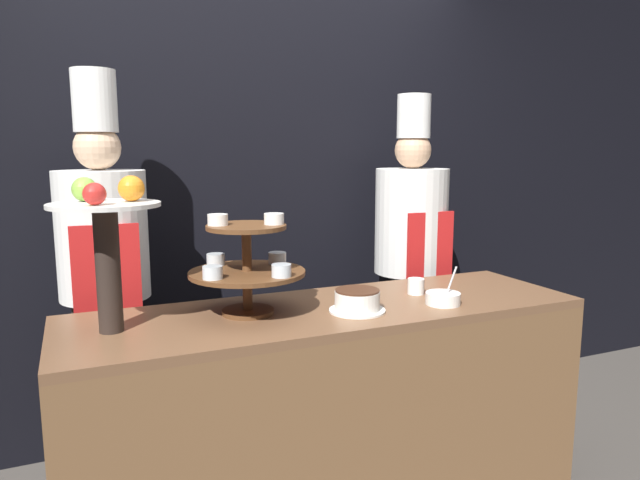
{
  "coord_description": "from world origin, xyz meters",
  "views": [
    {
      "loc": [
        -0.89,
        -1.65,
        1.51
      ],
      "look_at": [
        0.0,
        0.4,
        1.15
      ],
      "focal_mm": 32.0,
      "sensor_mm": 36.0,
      "label": 1
    }
  ],
  "objects_px": {
    "chef_left": "(105,271)",
    "cup_white": "(416,286)",
    "fruit_pedestal": "(107,231)",
    "cake_round": "(357,301)",
    "serving_bowl_near": "(443,298)",
    "chef_center_left": "(411,251)",
    "tiered_stand": "(247,262)"
  },
  "relations": [
    {
      "from": "chef_left",
      "to": "cup_white",
      "type": "bearing_deg",
      "value": -25.22
    },
    {
      "from": "fruit_pedestal",
      "to": "cake_round",
      "type": "bearing_deg",
      "value": -7.73
    },
    {
      "from": "serving_bowl_near",
      "to": "chef_left",
      "type": "xyz_separation_m",
      "value": [
        -1.22,
        0.75,
        0.07
      ]
    },
    {
      "from": "chef_center_left",
      "to": "cake_round",
      "type": "bearing_deg",
      "value": -134.0
    },
    {
      "from": "cake_round",
      "to": "serving_bowl_near",
      "type": "distance_m",
      "value": 0.36
    },
    {
      "from": "cup_white",
      "to": "cake_round",
      "type": "bearing_deg",
      "value": -158.46
    },
    {
      "from": "tiered_stand",
      "to": "fruit_pedestal",
      "type": "relative_size",
      "value": 0.83
    },
    {
      "from": "cup_white",
      "to": "fruit_pedestal",
      "type": "bearing_deg",
      "value": -179.04
    },
    {
      "from": "tiered_stand",
      "to": "chef_center_left",
      "type": "xyz_separation_m",
      "value": [
        1.07,
        0.57,
        -0.12
      ]
    },
    {
      "from": "cup_white",
      "to": "serving_bowl_near",
      "type": "height_order",
      "value": "serving_bowl_near"
    },
    {
      "from": "chef_center_left",
      "to": "fruit_pedestal",
      "type": "bearing_deg",
      "value": -159.18
    },
    {
      "from": "cake_round",
      "to": "cup_white",
      "type": "distance_m",
      "value": 0.38
    },
    {
      "from": "cup_white",
      "to": "chef_left",
      "type": "distance_m",
      "value": 1.33
    },
    {
      "from": "fruit_pedestal",
      "to": "cake_round",
      "type": "relative_size",
      "value": 2.44
    },
    {
      "from": "serving_bowl_near",
      "to": "chef_center_left",
      "type": "xyz_separation_m",
      "value": [
        0.32,
        0.75,
        0.05
      ]
    },
    {
      "from": "fruit_pedestal",
      "to": "tiered_stand",
      "type": "bearing_deg",
      "value": 2.34
    },
    {
      "from": "serving_bowl_near",
      "to": "chef_left",
      "type": "height_order",
      "value": "chef_left"
    },
    {
      "from": "fruit_pedestal",
      "to": "cup_white",
      "type": "bearing_deg",
      "value": 0.96
    },
    {
      "from": "tiered_stand",
      "to": "chef_center_left",
      "type": "bearing_deg",
      "value": 28.01
    },
    {
      "from": "tiered_stand",
      "to": "cake_round",
      "type": "distance_m",
      "value": 0.44
    },
    {
      "from": "fruit_pedestal",
      "to": "cup_white",
      "type": "xyz_separation_m",
      "value": [
        1.22,
        0.02,
        -0.31
      ]
    },
    {
      "from": "cup_white",
      "to": "serving_bowl_near",
      "type": "bearing_deg",
      "value": -87.24
    },
    {
      "from": "cake_round",
      "to": "cup_white",
      "type": "bearing_deg",
      "value": 21.54
    },
    {
      "from": "tiered_stand",
      "to": "cup_white",
      "type": "height_order",
      "value": "tiered_stand"
    },
    {
      "from": "tiered_stand",
      "to": "cake_round",
      "type": "relative_size",
      "value": 2.01
    },
    {
      "from": "serving_bowl_near",
      "to": "chef_center_left",
      "type": "distance_m",
      "value": 0.82
    },
    {
      "from": "cake_round",
      "to": "chef_left",
      "type": "relative_size",
      "value": 0.12
    },
    {
      "from": "cake_round",
      "to": "chef_left",
      "type": "xyz_separation_m",
      "value": [
        -0.86,
        0.71,
        0.05
      ]
    },
    {
      "from": "cake_round",
      "to": "cup_white",
      "type": "relative_size",
      "value": 3.02
    },
    {
      "from": "tiered_stand",
      "to": "chef_center_left",
      "type": "height_order",
      "value": "chef_center_left"
    },
    {
      "from": "cup_white",
      "to": "chef_center_left",
      "type": "distance_m",
      "value": 0.66
    },
    {
      "from": "chef_center_left",
      "to": "tiered_stand",
      "type": "bearing_deg",
      "value": -151.99
    }
  ]
}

